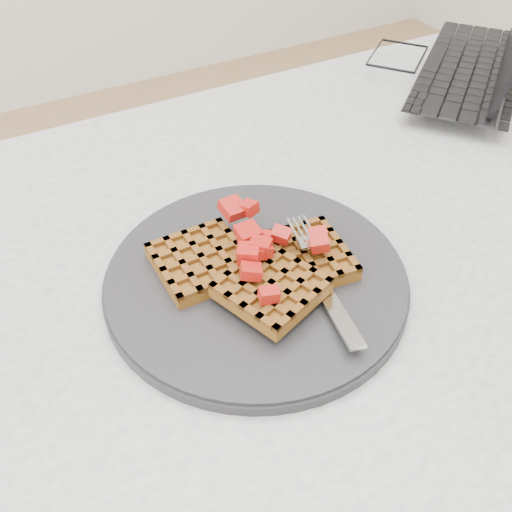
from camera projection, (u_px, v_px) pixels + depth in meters
The scene contains 6 objects.
table at pixel (311, 314), 0.72m from camera, with size 1.20×0.80×0.75m.
plate at pixel (256, 279), 0.59m from camera, with size 0.31×0.31×0.02m, color black.
waffles at pixel (258, 267), 0.57m from camera, with size 0.19×0.17×0.03m.
strawberry_pile at pixel (256, 246), 0.56m from camera, with size 0.15×0.15×0.02m, color #930A08, non-canonical shape.
fork at pixel (318, 277), 0.57m from camera, with size 0.02×0.18×0.02m, color silver, non-canonical shape.
laptop at pixel (454, 57), 0.91m from camera, with size 0.44×0.42×0.25m.
Camera 1 is at (-0.29, -0.38, 1.18)m, focal length 40.00 mm.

